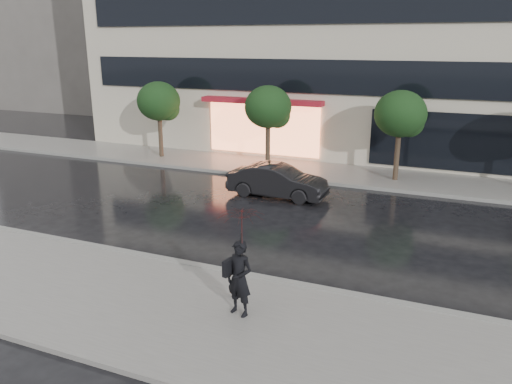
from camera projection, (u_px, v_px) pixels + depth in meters
The scene contains 11 objects.
ground at pixel (238, 259), 14.17m from camera, with size 120.00×120.00×0.00m, color black.
sidewalk_near at pixel (179, 312), 11.28m from camera, with size 60.00×4.50×0.12m, color slate.
sidewalk_far at pixel (330, 173), 23.21m from camera, with size 60.00×3.50×0.12m, color slate.
curb_near at pixel (223, 271), 13.27m from camera, with size 60.00×0.25×0.14m, color gray.
curb_far at pixel (319, 182), 21.66m from camera, with size 60.00×0.25×0.14m, color gray.
bg_building_left at pixel (77, 40), 45.68m from camera, with size 14.00×10.00×12.00m, color #59544F.
tree_far_west at pixel (160, 103), 25.46m from camera, with size 2.20×2.20×3.99m.
tree_mid_west at pixel (269, 108), 23.26m from camera, with size 2.20×2.20×3.99m.
tree_mid_east at pixel (402, 116), 21.06m from camera, with size 2.20×2.20×3.99m.
parked_car at pixel (277, 181), 19.66m from camera, with size 1.37×3.94×1.30m, color black.
pedestrian_with_umbrella at pixel (240, 246), 10.63m from camera, with size 1.21×1.22×2.48m.
Camera 1 is at (5.46, -11.81, 5.95)m, focal length 35.00 mm.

